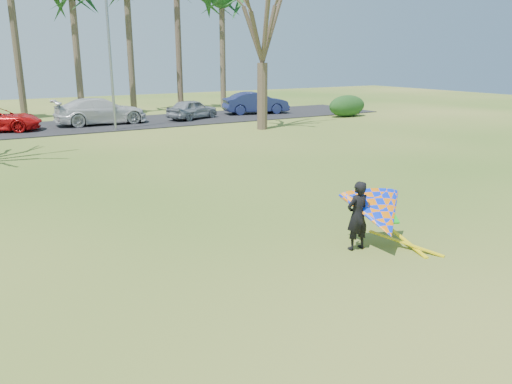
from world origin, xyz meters
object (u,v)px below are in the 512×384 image
car_5 (256,103)px  kite_flyer (377,214)px  bare_tree_right (263,17)px  car_3 (101,111)px  streetlight (113,54)px  car_4 (192,109)px

car_5 → kite_flyer: (-11.94, -25.49, -0.04)m
bare_tree_right → car_3: bearing=138.9°
streetlight → car_5: size_ratio=1.60×
bare_tree_right → car_3: size_ratio=1.58×
car_3 → car_4: 6.28m
car_3 → car_5: car_3 is taller
bare_tree_right → car_5: (3.82, 7.17, -5.68)m
bare_tree_right → car_4: bare_tree_right is taller
car_5 → kite_flyer: bearing=166.9°
car_4 → car_5: car_5 is taller
car_4 → car_5: bearing=-107.4°
bare_tree_right → streetlight: 9.05m
car_5 → car_4: bearing=108.2°
bare_tree_right → car_3: (-8.06, 7.03, -5.66)m
car_5 → bare_tree_right: bearing=164.0°
streetlight → car_4: bearing=23.0°
car_3 → car_5: bearing=-88.6°
car_3 → car_4: bearing=-93.5°
car_3 → kite_flyer: size_ratio=2.45×
kite_flyer → car_3: bearing=89.9°
car_3 → car_4: (6.26, -0.46, -0.16)m
car_4 → car_3: bearing=62.2°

